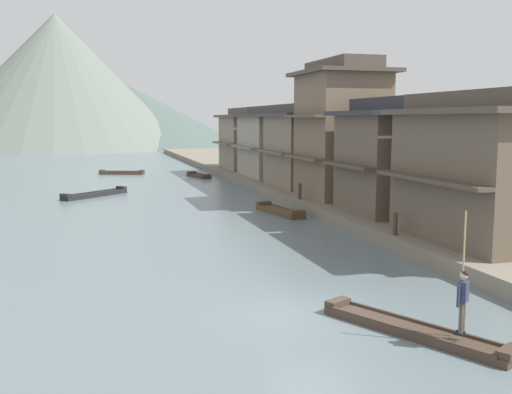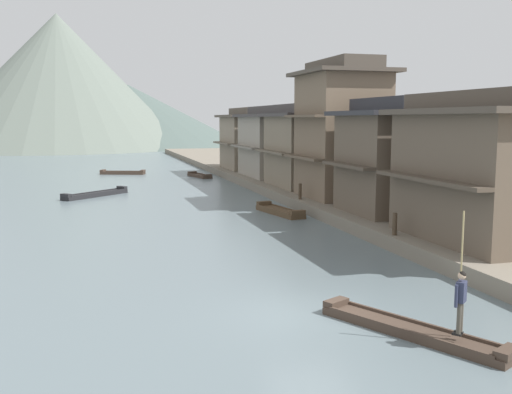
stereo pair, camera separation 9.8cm
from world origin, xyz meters
TOP-DOWN VIEW (x-y plane):
  - ground_plane at (0.00, 0.00)m, footprint 400.00×400.00m
  - riverbank_right at (15.22, 30.00)m, footprint 18.00×110.00m
  - boat_foreground_poled at (1.94, -2.32)m, footprint 3.26×5.21m
  - boatman_person at (2.56, -3.48)m, footprint 0.43×0.47m
  - boat_moored_nearest at (4.23, 41.38)m, footprint 1.88×4.08m
  - boat_moored_second at (4.78, 17.60)m, footprint 1.82×4.58m
  - boat_moored_third at (-2.87, 46.53)m, footprint 4.63×2.58m
  - boat_moored_far at (-5.78, 29.02)m, footprint 4.85×4.58m
  - house_waterfront_nearest at (9.34, 5.11)m, footprint 5.36×8.19m
  - house_waterfront_second at (9.98, 12.73)m, footprint 6.63×6.08m
  - house_waterfront_tall at (9.47, 19.36)m, footprint 5.63×6.42m
  - house_waterfront_narrow at (9.49, 25.99)m, footprint 5.66×7.55m
  - house_waterfront_far at (9.84, 34.13)m, footprint 6.37×8.23m
  - house_waterfront_end at (10.05, 42.52)m, footprint 6.77×7.54m
  - mooring_post_dock_near at (6.57, 7.01)m, footprint 0.20×0.20m
  - mooring_post_dock_mid at (6.57, 18.99)m, footprint 0.20×0.20m
  - hill_far_west at (2.12, 113.08)m, footprint 50.28×50.28m
  - hill_far_centre at (-11.44, 106.76)m, footprint 50.04×50.04m

SIDE VIEW (x-z plane):
  - ground_plane at x=0.00m, z-range 0.00..0.00m
  - boat_foreground_poled at x=1.94m, z-range -0.07..0.32m
  - boat_moored_nearest at x=4.23m, z-range -0.07..0.36m
  - boat_moored_third at x=-2.87m, z-range -0.08..0.38m
  - boat_moored_far at x=-5.78m, z-range -0.09..0.41m
  - boat_moored_second at x=4.78m, z-range -0.09..0.43m
  - riverbank_right at x=15.22m, z-range 0.00..0.65m
  - mooring_post_dock_near at x=6.57m, z-range 0.65..1.63m
  - mooring_post_dock_mid at x=6.57m, z-range 0.65..1.65m
  - boatman_person at x=2.56m, z-range -0.12..2.92m
  - house_waterfront_far at x=9.84m, z-range 0.57..6.71m
  - house_waterfront_end at x=10.05m, z-range 0.58..6.72m
  - house_waterfront_nearest at x=9.34m, z-range 0.58..6.72m
  - house_waterfront_narrow at x=9.49m, z-range 0.58..6.72m
  - house_waterfront_second at x=9.98m, z-range 0.59..6.73m
  - house_waterfront_tall at x=9.47m, z-range 0.59..9.33m
  - hill_far_west at x=2.12m, z-range 0.00..12.89m
  - hill_far_centre at x=-11.44m, z-range 0.00..25.84m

